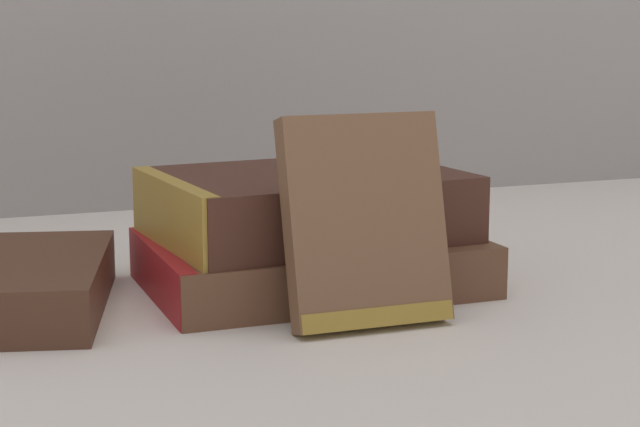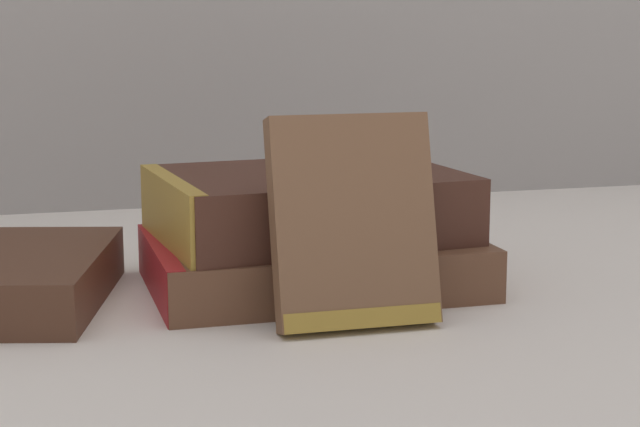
% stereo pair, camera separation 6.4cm
% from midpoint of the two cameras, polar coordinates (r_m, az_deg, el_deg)
% --- Properties ---
extents(ground_plane, '(3.00, 3.00, 0.00)m').
position_cam_midpoint_polar(ground_plane, '(0.74, -2.43, -4.35)').
color(ground_plane, silver).
extents(book_flat_bottom, '(0.23, 0.16, 0.04)m').
position_cam_midpoint_polar(book_flat_bottom, '(0.75, -3.40, -2.67)').
color(book_flat_bottom, brown).
rests_on(book_flat_bottom, ground_plane).
extents(book_flat_top, '(0.22, 0.17, 0.05)m').
position_cam_midpoint_polar(book_flat_top, '(0.75, -3.73, 0.44)').
color(book_flat_top, '#422319').
rests_on(book_flat_top, book_flat_bottom).
extents(book_leaning_front, '(0.10, 0.05, 0.13)m').
position_cam_midpoint_polar(book_leaning_front, '(0.65, -0.11, -0.84)').
color(book_leaning_front, brown).
rests_on(book_leaning_front, ground_plane).
extents(pocket_watch, '(0.05, 0.06, 0.01)m').
position_cam_midpoint_polar(pocket_watch, '(0.74, -0.66, 2.33)').
color(pocket_watch, silver).
rests_on(pocket_watch, book_flat_top).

